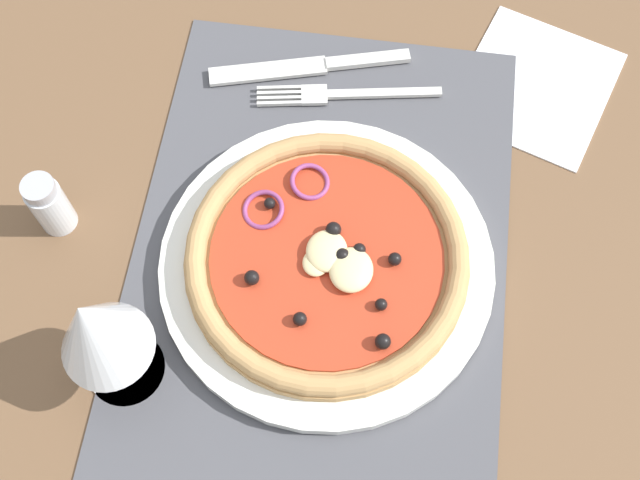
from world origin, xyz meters
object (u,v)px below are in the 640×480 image
(napkin, at_px, (536,85))
(pizza, at_px, (327,257))
(wine_glass, at_px, (96,330))
(pepper_shaker, at_px, (49,204))
(fork, at_px, (339,94))
(plate, at_px, (327,265))
(knife, at_px, (308,67))

(napkin, bearing_deg, pizza, 141.48)
(wine_glass, relative_size, pepper_shaker, 2.22)
(fork, distance_m, pepper_shaker, 0.29)
(fork, bearing_deg, napkin, -177.48)
(plate, distance_m, pizza, 0.02)
(pizza, relative_size, pepper_shaker, 3.64)
(pizza, height_order, fork, pizza)
(knife, bearing_deg, wine_glass, 56.50)
(fork, height_order, knife, knife)
(plate, height_order, knife, plate)
(knife, bearing_deg, fork, 125.17)
(knife, bearing_deg, pepper_shaker, 29.28)
(knife, xyz_separation_m, wine_glass, (-0.32, 0.11, 0.10))
(plate, relative_size, knife, 1.48)
(pepper_shaker, bearing_deg, fork, -54.13)
(napkin, bearing_deg, pepper_shaker, 116.33)
(pepper_shaker, bearing_deg, knife, -45.26)
(pizza, xyz_separation_m, pepper_shaker, (0.01, 0.25, 0.00))
(pizza, bearing_deg, pepper_shaker, 86.77)
(pizza, distance_m, pepper_shaker, 0.25)
(plate, xyz_separation_m, knife, (0.21, 0.05, -0.00))
(knife, height_order, wine_glass, wine_glass)
(pizza, bearing_deg, plate, 175.36)
(napkin, distance_m, pepper_shaker, 0.47)
(fork, bearing_deg, knife, -49.11)
(pizza, relative_size, napkin, 1.60)
(fork, distance_m, wine_glass, 0.34)
(fork, xyz_separation_m, pepper_shaker, (-0.17, 0.23, 0.03))
(pizza, relative_size, knife, 1.24)
(wine_glass, bearing_deg, fork, -25.36)
(plate, height_order, pizza, pizza)
(knife, height_order, pepper_shaker, pepper_shaker)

